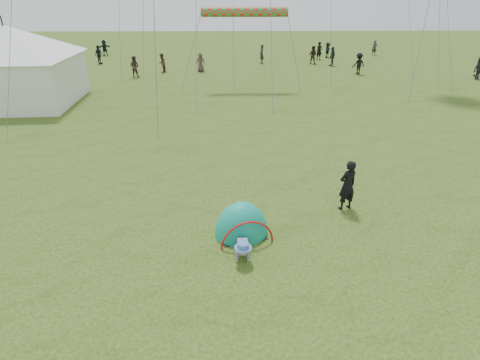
{
  "coord_description": "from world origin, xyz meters",
  "views": [
    {
      "loc": [
        -0.98,
        -7.18,
        6.09
      ],
      "look_at": [
        -0.7,
        3.14,
        1.0
      ],
      "focal_mm": 28.0,
      "sensor_mm": 36.0,
      "label": 1
    }
  ],
  "objects_px": {
    "crawling_toddler": "(243,247)",
    "popup_tent": "(241,234)",
    "event_marquee": "(12,63)",
    "standing_adult": "(347,186)"
  },
  "relations": [
    {
      "from": "crawling_toddler",
      "to": "popup_tent",
      "type": "bearing_deg",
      "value": 89.24
    },
    {
      "from": "standing_adult",
      "to": "crawling_toddler",
      "type": "bearing_deg",
      "value": 13.91
    },
    {
      "from": "standing_adult",
      "to": "event_marquee",
      "type": "height_order",
      "value": "event_marquee"
    },
    {
      "from": "crawling_toddler",
      "to": "popup_tent",
      "type": "xyz_separation_m",
      "value": [
        0.0,
        1.06,
        -0.31
      ]
    },
    {
      "from": "popup_tent",
      "to": "event_marquee",
      "type": "xyz_separation_m",
      "value": [
        -13.43,
        14.92,
        2.46
      ]
    },
    {
      "from": "popup_tent",
      "to": "event_marquee",
      "type": "distance_m",
      "value": 20.22
    },
    {
      "from": "popup_tent",
      "to": "event_marquee",
      "type": "height_order",
      "value": "event_marquee"
    },
    {
      "from": "crawling_toddler",
      "to": "standing_adult",
      "type": "bearing_deg",
      "value": 34.99
    },
    {
      "from": "crawling_toddler",
      "to": "popup_tent",
      "type": "height_order",
      "value": "popup_tent"
    },
    {
      "from": "standing_adult",
      "to": "popup_tent",
      "type": "bearing_deg",
      "value": -0.07
    }
  ]
}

